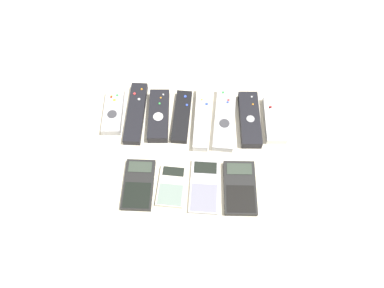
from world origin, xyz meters
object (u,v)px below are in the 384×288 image
at_px(remote_6, 250,119).
at_px(calculator_0, 139,184).
at_px(remote_2, 159,115).
at_px(remote_4, 202,118).
at_px(remote_0, 113,112).
at_px(remote_3, 182,116).
at_px(remote_7, 274,120).
at_px(calculator_3, 240,188).
at_px(calculator_2, 204,186).
at_px(remote_5, 225,119).
at_px(calculator_1, 172,186).
at_px(remote_1, 136,113).

distance_m(remote_6, calculator_0, 0.38).
distance_m(remote_2, remote_4, 0.13).
bearing_deg(remote_0, remote_3, -3.85).
height_order(remote_6, remote_7, remote_6).
relative_size(remote_3, calculator_3, 1.16).
height_order(remote_2, calculator_2, remote_2).
bearing_deg(remote_5, remote_4, -176.08).
relative_size(remote_3, calculator_2, 1.16).
bearing_deg(remote_5, remote_0, -178.36).
bearing_deg(calculator_0, remote_7, 30.23).
relative_size(calculator_0, calculator_1, 1.20).
distance_m(remote_0, calculator_0, 0.26).
bearing_deg(calculator_0, remote_5, 43.24).
height_order(remote_1, remote_2, remote_2).
height_order(remote_6, calculator_0, remote_6).
bearing_deg(remote_0, calculator_0, -68.74).
xyz_separation_m(calculator_1, calculator_2, (0.09, 0.00, -0.00)).
bearing_deg(remote_5, remote_1, -178.86).
distance_m(remote_1, remote_4, 0.20).
distance_m(remote_1, remote_6, 0.35).
distance_m(calculator_1, calculator_3, 0.19).
distance_m(remote_2, remote_6, 0.27).
xyz_separation_m(remote_4, remote_7, (0.22, 0.01, -0.00)).
distance_m(remote_2, calculator_0, 0.23).
bearing_deg(calculator_3, calculator_1, 179.10).
relative_size(remote_1, remote_3, 1.17).
height_order(remote_2, remote_7, remote_2).
height_order(remote_0, remote_3, remote_0).
xyz_separation_m(remote_1, remote_2, (0.07, -0.01, 0.00)).
relative_size(remote_4, calculator_0, 1.48).
xyz_separation_m(remote_3, calculator_2, (0.08, -0.22, -0.00)).
xyz_separation_m(remote_0, calculator_2, (0.29, -0.23, -0.01)).
height_order(remote_1, remote_5, remote_5).
distance_m(remote_0, remote_3, 0.21).
bearing_deg(remote_3, remote_6, 0.94).
distance_m(remote_1, remote_2, 0.07).
relative_size(remote_5, remote_7, 1.36).
relative_size(remote_1, calculator_0, 1.44).
xyz_separation_m(remote_1, remote_3, (0.14, -0.00, -0.00)).
xyz_separation_m(remote_4, calculator_0, (-0.17, -0.22, -0.01)).
bearing_deg(calculator_1, remote_5, 60.41).
distance_m(remote_3, calculator_1, 0.23).
height_order(remote_6, calculator_3, remote_6).
xyz_separation_m(remote_5, calculator_1, (-0.14, -0.22, -0.01)).
distance_m(remote_5, calculator_1, 0.27).
xyz_separation_m(remote_0, remote_1, (0.07, 0.00, -0.00)).
relative_size(remote_1, remote_5, 0.98).
bearing_deg(remote_5, remote_2, -177.22).
distance_m(remote_0, calculator_2, 0.37).
distance_m(remote_3, calculator_0, 0.25).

